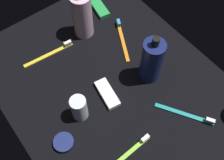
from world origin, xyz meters
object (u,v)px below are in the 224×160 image
at_px(cream_tin_right, 64,142).
at_px(deodorant_stick, 79,108).
at_px(toothbrush_yellow, 51,53).
at_px(snack_bar_white, 107,94).
at_px(toothbrush_orange, 122,38).
at_px(snack_bar_green, 99,8).
at_px(toothbrush_teal, 188,115).
at_px(bodywash_bottle, 82,15).
at_px(lotion_bottle, 152,61).
at_px(toothbrush_lime, 128,153).

bearing_deg(cream_tin_right, deodorant_stick, 116.74).
height_order(toothbrush_yellow, snack_bar_white, toothbrush_yellow).
bearing_deg(toothbrush_orange, cream_tin_right, -62.23).
height_order(deodorant_stick, snack_bar_white, deodorant_stick).
relative_size(toothbrush_orange, snack_bar_green, 1.59).
bearing_deg(cream_tin_right, toothbrush_teal, 65.41).
distance_m(bodywash_bottle, toothbrush_orange, 0.16).
bearing_deg(toothbrush_orange, lotion_bottle, -8.50).
distance_m(lotion_bottle, cream_tin_right, 0.35).
relative_size(deodorant_stick, toothbrush_teal, 0.57).
distance_m(toothbrush_lime, cream_tin_right, 0.18).
xyz_separation_m(toothbrush_lime, snack_bar_white, (-0.18, 0.07, 0.00)).
relative_size(snack_bar_green, snack_bar_white, 1.00).
distance_m(bodywash_bottle, toothbrush_teal, 0.47).
bearing_deg(snack_bar_white, bodywash_bottle, 170.05).
relative_size(bodywash_bottle, snack_bar_green, 1.80).
bearing_deg(snack_bar_white, cream_tin_right, -66.42).
height_order(toothbrush_lime, toothbrush_teal, same).
height_order(deodorant_stick, toothbrush_yellow, deodorant_stick).
bearing_deg(bodywash_bottle, toothbrush_teal, 7.39).
distance_m(toothbrush_lime, snack_bar_green, 0.56).
bearing_deg(toothbrush_orange, deodorant_stick, -61.91).
height_order(toothbrush_lime, cream_tin_right, toothbrush_lime).
bearing_deg(toothbrush_lime, toothbrush_teal, 84.63).
height_order(lotion_bottle, snack_bar_green, lotion_bottle).
height_order(lotion_bottle, toothbrush_orange, lotion_bottle).
height_order(bodywash_bottle, toothbrush_lime, bodywash_bottle).
xyz_separation_m(lotion_bottle, cream_tin_right, (0.02, -0.34, -0.07)).
relative_size(lotion_bottle, toothbrush_orange, 1.13).
xyz_separation_m(toothbrush_orange, cream_tin_right, (0.19, -0.37, 0.00)).
distance_m(bodywash_bottle, snack_bar_white, 0.28).
relative_size(toothbrush_orange, cream_tin_right, 2.85).
bearing_deg(toothbrush_yellow, toothbrush_orange, 67.33).
bearing_deg(cream_tin_right, snack_bar_white, 104.17).
relative_size(deodorant_stick, toothbrush_yellow, 0.50).
height_order(toothbrush_teal, cream_tin_right, toothbrush_teal).
relative_size(deodorant_stick, snack_bar_green, 0.87).
relative_size(bodywash_bottle, toothbrush_yellow, 1.04).
bearing_deg(snack_bar_white, toothbrush_yellow, -157.78).
xyz_separation_m(bodywash_bottle, snack_bar_green, (-0.06, 0.11, -0.08)).
distance_m(toothbrush_orange, toothbrush_teal, 0.35).
relative_size(deodorant_stick, toothbrush_lime, 0.50).
relative_size(toothbrush_yellow, toothbrush_teal, 1.13).
distance_m(toothbrush_orange, snack_bar_green, 0.17).
distance_m(bodywash_bottle, snack_bar_green, 0.15).
bearing_deg(deodorant_stick, toothbrush_yellow, 168.82).
height_order(toothbrush_orange, toothbrush_teal, same).
height_order(toothbrush_orange, snack_bar_white, toothbrush_orange).
height_order(deodorant_stick, toothbrush_teal, deodorant_stick).
relative_size(toothbrush_orange, snack_bar_white, 1.59).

